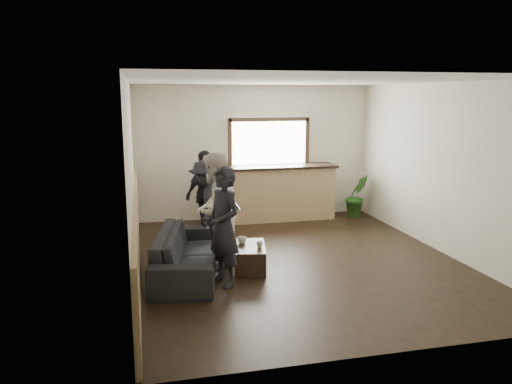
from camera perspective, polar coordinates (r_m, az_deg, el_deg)
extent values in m
cube|color=black|center=(8.05, 4.71, -7.80)|extent=(5.00, 6.00, 0.01)
cube|color=silver|center=(7.62, 5.05, 12.55)|extent=(5.00, 6.00, 0.01)
cube|color=beige|center=(10.58, -0.18, 4.56)|extent=(5.00, 0.01, 2.80)
cube|color=beige|center=(5.00, 15.59, -3.18)|extent=(5.00, 0.01, 2.80)
cube|color=beige|center=(7.34, -14.03, 1.34)|extent=(0.01, 6.00, 2.80)
cube|color=beige|center=(8.81, 20.54, 2.55)|extent=(0.01, 6.00, 2.80)
cube|color=#9C8258|center=(7.52, -13.50, -5.04)|extent=(0.06, 5.90, 1.10)
cube|color=tan|center=(10.47, 1.82, -0.22)|extent=(2.60, 0.60, 1.10)
cube|color=black|center=(10.38, 1.84, 2.90)|extent=(2.70, 0.68, 0.05)
cube|color=white|center=(10.59, 1.46, 5.65)|extent=(1.60, 0.06, 0.90)
cube|color=#3F3326|center=(10.53, 1.52, 8.29)|extent=(1.72, 0.08, 0.08)
cube|color=#3F3326|center=(10.38, -3.01, 5.53)|extent=(0.08, 0.08, 1.06)
cube|color=#3F3326|center=(10.81, 5.84, 5.71)|extent=(0.08, 0.08, 1.06)
imported|color=black|center=(7.44, -7.84, -6.86)|extent=(1.26, 2.31, 0.64)
cube|color=black|center=(7.61, -0.70, -7.45)|extent=(0.60, 0.89, 0.36)
imported|color=silver|center=(7.67, -1.60, -5.49)|extent=(0.18, 0.18, 0.10)
imported|color=silver|center=(7.44, 0.42, -6.05)|extent=(0.11, 0.11, 0.09)
imported|color=#2D6623|center=(10.96, 11.42, -0.42)|extent=(0.54, 0.46, 0.91)
imported|color=black|center=(6.83, -3.73, -3.98)|extent=(0.62, 0.71, 1.65)
cube|color=black|center=(6.89, -2.25, -1.62)|extent=(0.11, 0.10, 0.12)
cube|color=silver|center=(6.88, -2.24, -1.60)|extent=(0.10, 0.09, 0.11)
imported|color=silver|center=(7.57, -4.72, -2.08)|extent=(0.95, 1.05, 1.76)
cube|color=black|center=(7.48, -3.11, -1.06)|extent=(0.11, 0.10, 0.12)
cube|color=silver|center=(7.48, -3.10, -1.04)|extent=(0.10, 0.09, 0.11)
imported|color=black|center=(8.55, -5.70, -1.37)|extent=(0.69, 1.05, 1.53)
cube|color=black|center=(8.49, -4.26, 0.89)|extent=(0.10, 0.08, 0.12)
cube|color=silver|center=(8.48, -4.26, 0.91)|extent=(0.08, 0.07, 0.11)
imported|color=black|center=(9.26, -5.66, -0.16)|extent=(1.00, 0.84, 1.61)
cube|color=black|center=(9.01, -4.81, 3.04)|extent=(0.11, 0.12, 0.12)
cube|color=silver|center=(9.00, -4.80, 3.06)|extent=(0.10, 0.10, 0.11)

